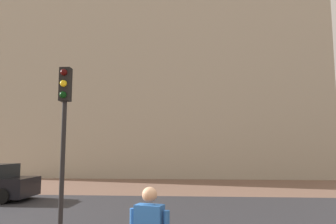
% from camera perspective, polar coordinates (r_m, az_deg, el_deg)
% --- Properties ---
extents(ground_plane, '(120.00, 120.00, 0.00)m').
position_cam_1_polar(ground_plane, '(14.62, -0.33, -15.55)').
color(ground_plane, brown).
extents(street_asphalt_strip, '(120.00, 6.48, 0.00)m').
position_cam_1_polar(street_asphalt_strip, '(12.78, -0.99, -16.84)').
color(street_asphalt_strip, '#2D2D33').
rests_on(street_asphalt_strip, ground_plane).
extents(landmark_building, '(27.00, 11.68, 32.59)m').
position_cam_1_polar(landmark_building, '(31.08, -0.26, 7.94)').
color(landmark_building, '#B2A893').
rests_on(landmark_building, ground_plane).
extents(traffic_light_pole, '(0.28, 0.34, 4.43)m').
position_cam_1_polar(traffic_light_pole, '(8.80, -18.08, -0.87)').
color(traffic_light_pole, black).
rests_on(traffic_light_pole, ground_plane).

